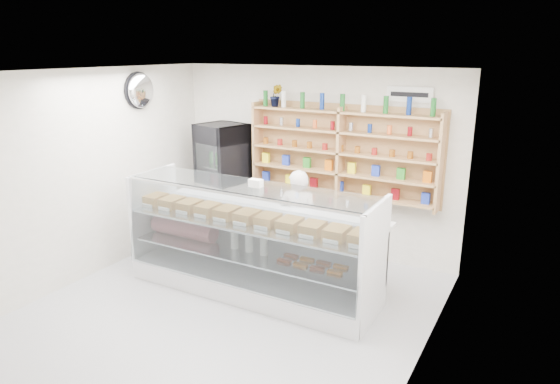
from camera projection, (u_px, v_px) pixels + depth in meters
The scene contains 8 objects.
room at pixel (217, 203), 5.49m from camera, with size 5.00×5.00×5.00m.
display_counter at pixel (252, 263), 6.42m from camera, with size 3.28×0.98×1.43m.
shop_worker at pixel (298, 224), 6.75m from camera, with size 0.55×0.36×1.51m, color silver.
drinks_cooler at pixel (223, 182), 8.07m from camera, with size 0.83×0.81×1.90m.
wall_shelving at pixel (341, 153), 7.17m from camera, with size 2.84×0.28×1.33m.
potted_plant at pixel (276, 95), 7.45m from camera, with size 0.18×0.15×0.33m, color #1E6626.
security_mirror at pixel (141, 91), 7.22m from camera, with size 0.15×0.50×0.50m, color silver.
wall_sign at pixel (410, 94), 6.62m from camera, with size 0.62×0.03×0.20m, color white.
Camera 1 is at (3.16, -4.24, 3.03)m, focal length 32.00 mm.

